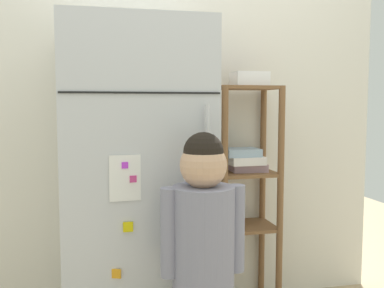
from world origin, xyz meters
The scene contains 5 objects.
kitchen_wall_back centered at (0.00, 0.36, 1.04)m, with size 2.61×0.03×2.08m, color silver.
refrigerator centered at (-0.21, 0.02, 0.79)m, with size 0.69×0.66×1.58m.
child_standing centered at (0.01, -0.47, 0.66)m, with size 0.35×0.26×1.08m.
pantry_shelf_unit centered at (0.42, 0.19, 0.76)m, with size 0.36×0.29×1.29m.
fruit_bin centered at (0.43, 0.18, 1.33)m, with size 0.19×0.15×0.08m.
Camera 1 is at (-0.42, -2.14, 1.19)m, focal length 40.86 mm.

